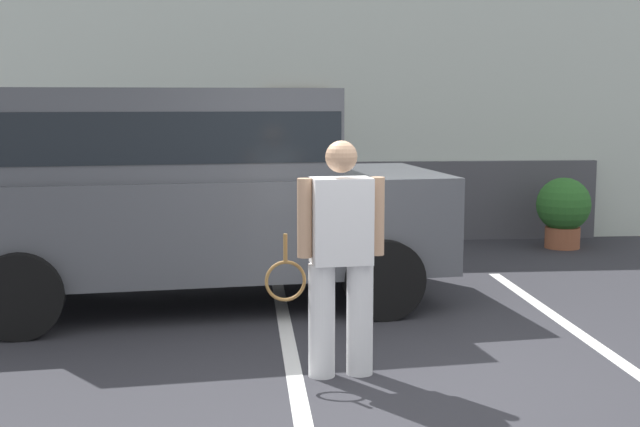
% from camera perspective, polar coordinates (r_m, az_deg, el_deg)
% --- Properties ---
extents(ground_plane, '(40.00, 40.00, 0.00)m').
position_cam_1_polar(ground_plane, '(5.92, 5.37, -11.64)').
color(ground_plane, '#2D2D33').
extents(parking_stripe_1, '(0.12, 4.40, 0.01)m').
position_cam_1_polar(parking_stripe_1, '(7.27, -2.27, -7.92)').
color(parking_stripe_1, silver).
rests_on(parking_stripe_1, ground_plane).
extents(parking_stripe_2, '(0.12, 4.40, 0.01)m').
position_cam_1_polar(parking_stripe_2, '(7.78, 16.23, -7.18)').
color(parking_stripe_2, silver).
rests_on(parking_stripe_2, ground_plane).
extents(house_frontage, '(9.29, 0.40, 3.51)m').
position_cam_1_polar(house_frontage, '(11.81, -0.10, 6.19)').
color(house_frontage, silver).
rests_on(house_frontage, ground_plane).
extents(parked_suv, '(4.79, 2.59, 2.05)m').
position_cam_1_polar(parked_suv, '(8.18, -8.78, 1.90)').
color(parked_suv, '#4C4F54').
rests_on(parked_suv, ground_plane).
extents(tennis_player_man, '(0.88, 0.30, 1.67)m').
position_cam_1_polar(tennis_player_man, '(5.98, 1.36, -2.85)').
color(tennis_player_man, white).
rests_on(tennis_player_man, ground_plane).
extents(potted_plant_by_porch, '(0.71, 0.71, 0.93)m').
position_cam_1_polar(potted_plant_by_porch, '(11.66, 15.98, 0.29)').
color(potted_plant_by_porch, '#9E5638').
rests_on(potted_plant_by_porch, ground_plane).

